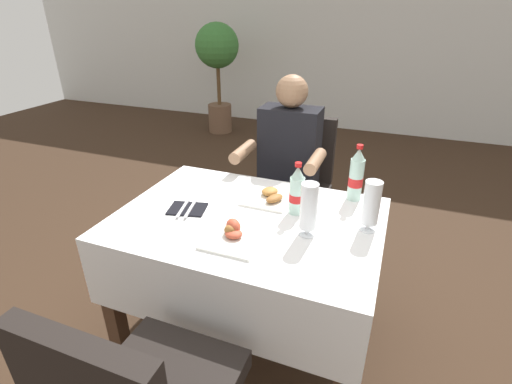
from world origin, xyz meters
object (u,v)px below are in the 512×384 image
(plate_far_diner, at_px, (269,197))
(potted_plant_corner, at_px, (218,59))
(cola_bottle_primary, at_px, (297,192))
(napkin_cutlery_set, at_px, (187,209))
(chair_far_diner_seat, at_px, (295,184))
(beer_glass_middle, at_px, (371,206))
(seated_diner_far, at_px, (286,167))
(beer_glass_left, at_px, (308,209))
(plate_near_camera, at_px, (233,235))
(cola_bottle_secondary, at_px, (356,176))
(main_dining_table, at_px, (248,248))

(plate_far_diner, distance_m, potted_plant_corner, 3.61)
(cola_bottle_primary, relative_size, napkin_cutlery_set, 1.27)
(potted_plant_corner, bearing_deg, plate_far_diner, -59.59)
(chair_far_diner_seat, bearing_deg, beer_glass_middle, -54.77)
(chair_far_diner_seat, xyz_separation_m, potted_plant_corner, (-1.79, 2.49, 0.42))
(seated_diner_far, bearing_deg, chair_far_diner_seat, 71.85)
(chair_far_diner_seat, xyz_separation_m, beer_glass_left, (0.29, -0.87, 0.31))
(plate_near_camera, distance_m, napkin_cutlery_set, 0.34)
(beer_glass_middle, relative_size, cola_bottle_secondary, 0.80)
(plate_near_camera, xyz_separation_m, napkin_cutlery_set, (-0.30, 0.15, -0.01))
(beer_glass_middle, xyz_separation_m, cola_bottle_primary, (-0.33, 0.04, -0.01))
(seated_diner_far, distance_m, cola_bottle_secondary, 0.60)
(napkin_cutlery_set, xyz_separation_m, potted_plant_corner, (-1.50, 3.35, 0.23))
(plate_far_diner, xyz_separation_m, beer_glass_middle, (0.49, -0.11, 0.10))
(beer_glass_left, distance_m, potted_plant_corner, 3.95)
(chair_far_diner_seat, height_order, seated_diner_far, seated_diner_far)
(main_dining_table, height_order, plate_far_diner, plate_far_diner)
(chair_far_diner_seat, xyz_separation_m, cola_bottle_primary, (0.19, -0.70, 0.30))
(napkin_cutlery_set, height_order, potted_plant_corner, potted_plant_corner)
(cola_bottle_secondary, bearing_deg, chair_far_diner_seat, 132.34)
(chair_far_diner_seat, relative_size, cola_bottle_primary, 3.90)
(seated_diner_far, bearing_deg, cola_bottle_secondary, -37.71)
(cola_bottle_primary, bearing_deg, beer_glass_left, -60.71)
(cola_bottle_primary, height_order, potted_plant_corner, potted_plant_corner)
(main_dining_table, xyz_separation_m, beer_glass_middle, (0.52, 0.08, 0.29))
(beer_glass_left, relative_size, cola_bottle_secondary, 0.83)
(chair_far_diner_seat, relative_size, cola_bottle_secondary, 3.43)
(beer_glass_middle, height_order, napkin_cutlery_set, beer_glass_middle)
(plate_near_camera, relative_size, cola_bottle_secondary, 0.81)
(beer_glass_left, bearing_deg, napkin_cutlery_set, 179.01)
(beer_glass_middle, bearing_deg, napkin_cutlery_set, -171.28)
(cola_bottle_primary, height_order, cola_bottle_secondary, cola_bottle_secondary)
(main_dining_table, xyz_separation_m, cola_bottle_primary, (0.19, 0.12, 0.28))
(chair_far_diner_seat, bearing_deg, plate_near_camera, -89.32)
(plate_near_camera, height_order, beer_glass_middle, beer_glass_middle)
(beer_glass_left, xyz_separation_m, napkin_cutlery_set, (-0.58, 0.01, -0.12))
(chair_far_diner_seat, bearing_deg, main_dining_table, -90.00)
(chair_far_diner_seat, xyz_separation_m, seated_diner_far, (-0.04, -0.11, 0.16))
(main_dining_table, xyz_separation_m, seated_diner_far, (-0.04, 0.71, 0.13))
(main_dining_table, distance_m, cola_bottle_secondary, 0.63)
(cola_bottle_secondary, distance_m, potted_plant_corner, 3.69)
(beer_glass_left, bearing_deg, main_dining_table, 169.97)
(main_dining_table, bearing_deg, cola_bottle_primary, 31.87)
(main_dining_table, xyz_separation_m, chair_far_diner_seat, (0.00, 0.82, -0.02))
(seated_diner_far, xyz_separation_m, beer_glass_left, (0.32, -0.76, 0.16))
(plate_far_diner, relative_size, beer_glass_left, 0.95)
(main_dining_table, xyz_separation_m, beer_glass_left, (0.29, -0.05, 0.29))
(napkin_cutlery_set, bearing_deg, plate_far_diner, 35.75)
(beer_glass_left, xyz_separation_m, cola_bottle_secondary, (0.13, 0.41, 0.00))
(plate_far_diner, bearing_deg, main_dining_table, -99.99)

